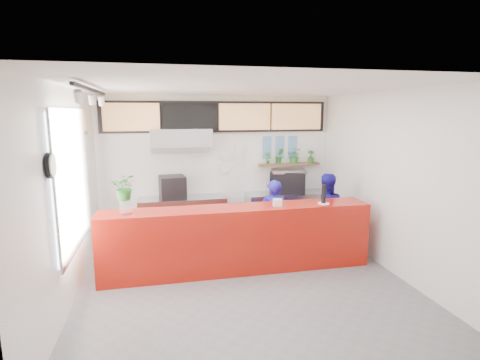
{
  "coord_description": "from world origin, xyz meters",
  "views": [
    {
      "loc": [
        -1.25,
        -5.46,
        2.64
      ],
      "look_at": [
        0.1,
        0.7,
        1.5
      ],
      "focal_mm": 28.0,
      "sensor_mm": 36.0,
      "label": 1
    }
  ],
  "objects_px": {
    "panini_oven": "(172,187)",
    "espresso_machine": "(288,182)",
    "staff_right": "(325,213)",
    "service_counter": "(238,239)",
    "staff_center": "(273,218)",
    "pepper_mill": "(324,194)"
  },
  "relations": [
    {
      "from": "staff_center",
      "to": "staff_right",
      "type": "height_order",
      "value": "staff_right"
    },
    {
      "from": "espresso_machine",
      "to": "staff_right",
      "type": "distance_m",
      "value": 1.35
    },
    {
      "from": "staff_right",
      "to": "pepper_mill",
      "type": "distance_m",
      "value": 0.87
    },
    {
      "from": "panini_oven",
      "to": "staff_right",
      "type": "bearing_deg",
      "value": -30.42
    },
    {
      "from": "staff_right",
      "to": "espresso_machine",
      "type": "bearing_deg",
      "value": -67.01
    },
    {
      "from": "espresso_machine",
      "to": "pepper_mill",
      "type": "xyz_separation_m",
      "value": [
        -0.03,
        -1.88,
        0.13
      ]
    },
    {
      "from": "panini_oven",
      "to": "pepper_mill",
      "type": "xyz_separation_m",
      "value": [
        2.48,
        -1.88,
        0.15
      ]
    },
    {
      "from": "staff_right",
      "to": "pepper_mill",
      "type": "bearing_deg",
      "value": 70.91
    },
    {
      "from": "panini_oven",
      "to": "staff_center",
      "type": "relative_size",
      "value": 0.35
    },
    {
      "from": "espresso_machine",
      "to": "staff_center",
      "type": "xyz_separation_m",
      "value": [
        -0.73,
        -1.28,
        -0.42
      ]
    },
    {
      "from": "panini_oven",
      "to": "espresso_machine",
      "type": "height_order",
      "value": "espresso_machine"
    },
    {
      "from": "staff_center",
      "to": "pepper_mill",
      "type": "bearing_deg",
      "value": 144.13
    },
    {
      "from": "service_counter",
      "to": "panini_oven",
      "type": "distance_m",
      "value": 2.14
    },
    {
      "from": "service_counter",
      "to": "staff_center",
      "type": "bearing_deg",
      "value": 34.02
    },
    {
      "from": "service_counter",
      "to": "staff_center",
      "type": "xyz_separation_m",
      "value": [
        0.78,
        0.52,
        0.17
      ]
    },
    {
      "from": "staff_right",
      "to": "service_counter",
      "type": "bearing_deg",
      "value": 25.8
    },
    {
      "from": "service_counter",
      "to": "espresso_machine",
      "type": "relative_size",
      "value": 5.99
    },
    {
      "from": "panini_oven",
      "to": "staff_center",
      "type": "xyz_separation_m",
      "value": [
        1.77,
        -1.28,
        -0.41
      ]
    },
    {
      "from": "service_counter",
      "to": "staff_right",
      "type": "distance_m",
      "value": 1.91
    },
    {
      "from": "service_counter",
      "to": "espresso_machine",
      "type": "height_order",
      "value": "espresso_machine"
    },
    {
      "from": "panini_oven",
      "to": "staff_right",
      "type": "distance_m",
      "value": 3.1
    },
    {
      "from": "panini_oven",
      "to": "pepper_mill",
      "type": "relative_size",
      "value": 1.59
    }
  ]
}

